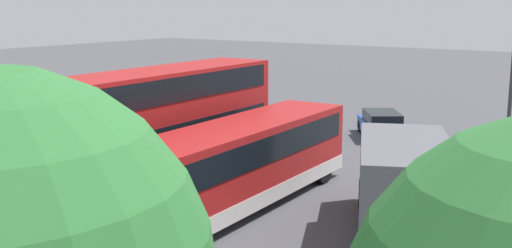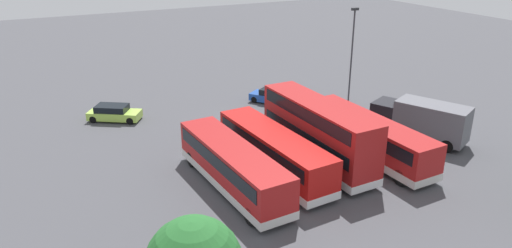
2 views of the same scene
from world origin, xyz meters
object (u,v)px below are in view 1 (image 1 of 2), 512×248
at_px(bus_double_decker_second, 164,124).
at_px(bus_single_deck_fourth, 34,128).
at_px(bus_single_deck_near_end, 235,164).
at_px(box_truck_blue, 403,185).
at_px(car_hatchback_silver, 381,125).
at_px(car_small_green, 192,96).
at_px(waste_bin_yellow, 213,124).
at_px(bus_single_deck_third, 101,134).

xyz_separation_m(bus_double_decker_second, bus_single_deck_fourth, (7.04, 0.76, -0.83)).
distance_m(bus_single_deck_near_end, box_truck_blue, 5.81).
bearing_deg(bus_double_decker_second, box_truck_blue, 178.26).
relative_size(bus_single_deck_near_end, bus_double_decker_second, 1.08).
bearing_deg(bus_double_decker_second, bus_single_deck_near_end, 168.35).
bearing_deg(bus_single_deck_near_end, car_hatchback_silver, -87.94).
bearing_deg(bus_single_deck_fourth, bus_single_deck_near_end, 179.73).
height_order(bus_single_deck_fourth, car_small_green, bus_single_deck_fourth).
bearing_deg(car_small_green, bus_double_decker_second, 127.05).
height_order(bus_double_decker_second, car_small_green, bus_double_decker_second).
relative_size(bus_double_decker_second, car_hatchback_silver, 2.43).
distance_m(bus_single_deck_near_end, waste_bin_yellow, 13.21).
xyz_separation_m(bus_single_deck_fourth, car_hatchback_silver, (-10.50, -13.68, -0.92)).
distance_m(car_hatchback_silver, waste_bin_yellow, 9.07).
bearing_deg(bus_single_deck_fourth, car_hatchback_silver, -127.53).
distance_m(box_truck_blue, car_hatchback_silver, 14.66).
height_order(bus_double_decker_second, box_truck_blue, bus_double_decker_second).
height_order(bus_single_deck_fourth, waste_bin_yellow, bus_single_deck_fourth).
bearing_deg(car_small_green, car_hatchback_silver, 171.25).
distance_m(bus_single_deck_fourth, car_small_green, 16.61).
xyz_separation_m(bus_single_deck_near_end, waste_bin_yellow, (8.71, -9.87, -1.15)).
bearing_deg(car_hatchback_silver, bus_double_decker_second, 74.99).
bearing_deg(bus_single_deck_near_end, bus_double_decker_second, -11.65).
height_order(bus_double_decker_second, bus_single_deck_fourth, bus_double_decker_second).
relative_size(bus_double_decker_second, waste_bin_yellow, 11.83).
height_order(bus_single_deck_near_end, car_hatchback_silver, bus_single_deck_near_end).
xyz_separation_m(bus_single_deck_fourth, waste_bin_yellow, (-2.29, -9.82, -1.15)).
bearing_deg(bus_single_deck_near_end, bus_single_deck_third, -6.22).
height_order(bus_single_deck_near_end, waste_bin_yellow, bus_single_deck_near_end).
xyz_separation_m(bus_single_deck_near_end, car_small_green, (15.44, -16.03, -0.92)).
distance_m(bus_single_deck_near_end, car_hatchback_silver, 13.77).
distance_m(bus_double_decker_second, box_truck_blue, 9.78).
xyz_separation_m(bus_single_deck_near_end, box_truck_blue, (-5.79, -0.52, 0.08)).
xyz_separation_m(bus_single_deck_near_end, bus_double_decker_second, (3.96, -0.82, 0.83)).
xyz_separation_m(bus_single_deck_third, bus_single_deck_fourth, (3.46, 0.77, 0.00)).
relative_size(bus_double_decker_second, bus_single_deck_fourth, 0.97).
relative_size(box_truck_blue, waste_bin_yellow, 8.27).
xyz_separation_m(car_hatchback_silver, waste_bin_yellow, (8.21, 3.85, -0.23)).
relative_size(bus_single_deck_near_end, car_hatchback_silver, 2.61).
bearing_deg(bus_double_decker_second, bus_single_deck_third, -0.09).
distance_m(bus_single_deck_near_end, bus_double_decker_second, 4.12).
height_order(bus_single_deck_near_end, car_small_green, bus_single_deck_near_end).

